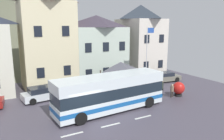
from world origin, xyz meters
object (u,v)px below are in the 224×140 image
(transit_bus, at_px, (110,93))
(pedestrian_02, at_px, (156,85))
(pedestrian_01, at_px, (162,87))
(flagpole, at_px, (147,55))
(parked_car_04, at_px, (44,93))
(public_bench, at_px, (126,81))
(townhouse_04, at_px, (140,40))
(townhouse_02, at_px, (47,37))
(pedestrian_00, at_px, (172,89))
(harbour_buoy, at_px, (179,88))
(parked_car_00, at_px, (117,83))
(parked_car_02, at_px, (164,77))
(townhouse_03, at_px, (97,49))
(hilltop_castle, at_px, (15,16))
(bus_shelter, at_px, (121,67))

(transit_bus, bearing_deg, pedestrian_02, 14.50)
(pedestrian_01, distance_m, flagpole, 3.99)
(parked_car_04, bearing_deg, transit_bus, -58.17)
(pedestrian_01, distance_m, public_bench, 5.58)
(townhouse_04, bearing_deg, parked_car_04, -161.43)
(townhouse_02, xyz_separation_m, pedestrian_00, (10.17, -10.11, -5.20))
(transit_bus, bearing_deg, harbour_buoy, -3.06)
(pedestrian_00, bearing_deg, harbour_buoy, -0.45)
(parked_car_00, bearing_deg, townhouse_02, 142.17)
(townhouse_02, height_order, parked_car_02, townhouse_02)
(transit_bus, relative_size, parked_car_00, 2.27)
(townhouse_03, relative_size, hilltop_castle, 0.21)
(townhouse_04, distance_m, parked_car_02, 7.02)
(parked_car_02, distance_m, public_bench, 5.44)
(townhouse_04, distance_m, public_bench, 8.14)
(townhouse_04, xyz_separation_m, bus_shelter, (-7.39, -6.79, -2.22))
(bus_shelter, relative_size, flagpole, 0.50)
(pedestrian_02, bearing_deg, townhouse_02, 141.10)
(parked_car_04, xyz_separation_m, public_bench, (10.28, 0.85, -0.21))
(pedestrian_00, distance_m, flagpole, 4.75)
(parked_car_04, bearing_deg, public_bench, -2.18)
(townhouse_04, height_order, hilltop_castle, hilltop_castle)
(flagpole, bearing_deg, parked_car_02, 24.04)
(public_bench, bearing_deg, parked_car_00, -159.04)
(pedestrian_00, height_order, flagpole, flagpole)
(bus_shelter, distance_m, public_bench, 4.17)
(bus_shelter, bearing_deg, townhouse_02, 135.86)
(townhouse_04, relative_size, pedestrian_02, 6.86)
(pedestrian_00, bearing_deg, parked_car_00, 119.28)
(parked_car_04, bearing_deg, townhouse_02, 63.12)
(harbour_buoy, bearing_deg, townhouse_04, 76.15)
(townhouse_02, relative_size, townhouse_04, 1.18)
(transit_bus, bearing_deg, pedestrian_01, 5.28)
(parked_car_02, xyz_separation_m, pedestrian_02, (-4.14, -3.19, 0.16))
(parked_car_04, bearing_deg, townhouse_03, 22.60)
(hilltop_castle, xyz_separation_m, flagpole, (10.37, -31.10, -5.11))
(townhouse_02, distance_m, pedestrian_01, 14.23)
(townhouse_02, relative_size, hilltop_castle, 0.29)
(pedestrian_01, distance_m, pedestrian_02, 1.24)
(parked_car_02, bearing_deg, parked_car_00, -176.32)
(parked_car_04, distance_m, pedestrian_00, 13.07)
(bus_shelter, bearing_deg, townhouse_04, 42.58)
(pedestrian_01, relative_size, flagpole, 0.23)
(pedestrian_00, bearing_deg, townhouse_02, 135.16)
(townhouse_02, xyz_separation_m, townhouse_04, (13.73, 0.64, -0.93))
(townhouse_03, height_order, public_bench, townhouse_03)
(parked_car_00, bearing_deg, flagpole, -50.43)
(townhouse_03, bearing_deg, parked_car_00, -82.20)
(parked_car_00, distance_m, flagpole, 4.94)
(townhouse_03, height_order, pedestrian_01, townhouse_03)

